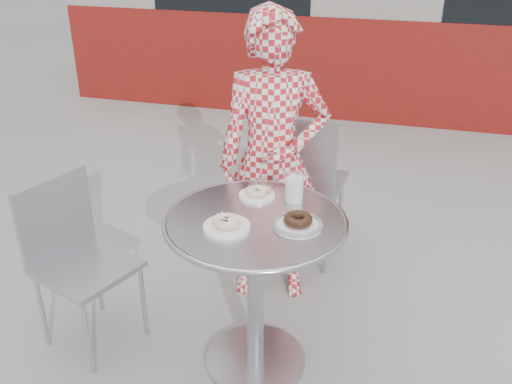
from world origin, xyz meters
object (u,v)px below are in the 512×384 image
(plate_far, at_px, (258,193))
(plate_checker, at_px, (298,223))
(milk_cup, at_px, (294,188))
(chair_far, at_px, (303,212))
(seated_person, at_px, (273,161))
(bistro_table, at_px, (256,258))
(chair_left, at_px, (90,296))
(plate_near, at_px, (227,224))

(plate_far, height_order, plate_checker, plate_checker)
(plate_checker, xyz_separation_m, milk_cup, (-0.06, 0.21, 0.05))
(chair_far, relative_size, plate_checker, 4.58)
(seated_person, relative_size, plate_far, 9.52)
(plate_far, bearing_deg, bistro_table, -76.91)
(chair_left, bearing_deg, plate_checker, -67.70)
(bistro_table, relative_size, milk_cup, 5.88)
(bistro_table, distance_m, chair_far, 1.05)
(chair_left, xyz_separation_m, plate_checker, (0.99, 0.03, 0.54))
(chair_far, xyz_separation_m, plate_far, (-0.06, -0.80, 0.51))
(chair_left, height_order, plate_checker, same)
(milk_cup, bearing_deg, chair_far, 97.29)
(milk_cup, bearing_deg, plate_near, -124.83)
(bistro_table, height_order, milk_cup, milk_cup)
(chair_far, distance_m, milk_cup, 0.98)
(bistro_table, distance_m, plate_checker, 0.27)
(plate_near, distance_m, plate_checker, 0.29)
(milk_cup, bearing_deg, plate_checker, -73.68)
(chair_left, xyz_separation_m, plate_near, (0.72, -0.06, 0.54))
(chair_left, height_order, plate_far, chair_left)
(plate_far, xyz_separation_m, milk_cup, (0.17, -0.00, 0.05))
(seated_person, height_order, plate_checker, seated_person)
(chair_far, bearing_deg, plate_far, 89.63)
(bistro_table, bearing_deg, milk_cup, 59.27)
(chair_left, bearing_deg, plate_far, -51.63)
(bistro_table, relative_size, chair_left, 0.94)
(chair_left, xyz_separation_m, plate_far, (0.77, 0.25, 0.54))
(chair_far, xyz_separation_m, chair_left, (-0.83, -1.05, -0.03))
(bistro_table, height_order, seated_person, seated_person)
(bistro_table, relative_size, plate_near, 4.08)
(chair_left, distance_m, plate_far, 0.97)
(chair_left, distance_m, plate_checker, 1.13)
(plate_near, height_order, milk_cup, milk_cup)
(bistro_table, xyz_separation_m, milk_cup, (0.12, 0.20, 0.25))
(plate_checker, distance_m, milk_cup, 0.23)
(chair_left, relative_size, plate_near, 4.34)
(milk_cup, bearing_deg, chair_left, -165.16)
(plate_far, bearing_deg, chair_left, -162.03)
(chair_far, bearing_deg, bistro_table, 93.17)
(chair_far, xyz_separation_m, milk_cup, (0.10, -0.81, 0.55))
(seated_person, distance_m, plate_far, 0.42)
(bistro_table, relative_size, seated_person, 0.51)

